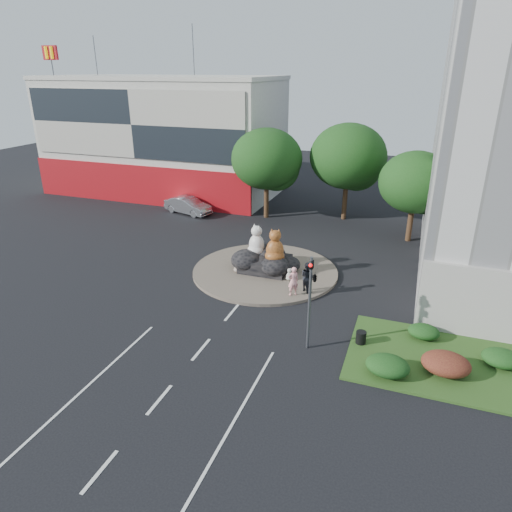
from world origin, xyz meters
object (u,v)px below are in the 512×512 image
at_px(kitten_white, 289,274).
at_px(pedestrian_pink, 293,281).
at_px(kitten_calico, 237,265).
at_px(litter_bin, 361,337).
at_px(cat_white, 257,240).
at_px(pedestrian_dark, 307,277).
at_px(parked_car, 188,205).
at_px(cat_tabby, 275,245).

xyz_separation_m(kitten_white, pedestrian_pink, (0.81, -2.01, 0.51)).
bearing_deg(kitten_calico, litter_bin, 9.89).
distance_m(cat_white, kitten_white, 3.47).
bearing_deg(kitten_white, pedestrian_pink, -115.89).
height_order(cat_white, kitten_calico, cat_white).
height_order(pedestrian_dark, litter_bin, pedestrian_dark).
height_order(pedestrian_dark, parked_car, pedestrian_dark).
height_order(cat_tabby, kitten_calico, cat_tabby).
relative_size(cat_tabby, litter_bin, 3.51).
bearing_deg(kitten_calico, pedestrian_dark, 29.47).
height_order(kitten_white, litter_bin, kitten_white).
height_order(cat_tabby, pedestrian_pink, cat_tabby).
height_order(kitten_calico, litter_bin, kitten_calico).
bearing_deg(cat_white, pedestrian_pink, -16.36).
bearing_deg(kitten_calico, parked_car, 172.90).
distance_m(kitten_calico, litter_bin, 10.87).
relative_size(cat_white, litter_bin, 3.40).
distance_m(cat_white, parked_car, 14.87).
bearing_deg(pedestrian_dark, litter_bin, 170.38).
bearing_deg(pedestrian_pink, litter_bin, 103.71).
relative_size(pedestrian_pink, pedestrian_dark, 0.97).
bearing_deg(pedestrian_dark, cat_tabby, 4.95).
bearing_deg(pedestrian_dark, kitten_calico, 26.82).
distance_m(parked_car, litter_bin, 25.73).
bearing_deg(cat_tabby, kitten_calico, -179.21).
height_order(parked_car, litter_bin, parked_car).
xyz_separation_m(cat_white, litter_bin, (8.26, -7.17, -1.76)).
height_order(kitten_calico, kitten_white, kitten_calico).
relative_size(parked_car, litter_bin, 7.54).
height_order(kitten_calico, pedestrian_dark, pedestrian_dark).
relative_size(pedestrian_dark, parked_car, 0.39).
height_order(cat_tabby, kitten_white, cat_tabby).
bearing_deg(litter_bin, pedestrian_dark, 130.68).
bearing_deg(litter_bin, cat_white, 139.05).
relative_size(cat_tabby, kitten_white, 2.69).
bearing_deg(litter_bin, cat_tabby, 135.79).
bearing_deg(parked_car, cat_tabby, -116.72).
height_order(cat_tabby, litter_bin, cat_tabby).
xyz_separation_m(cat_tabby, kitten_white, (1.25, -0.72, -1.62)).
relative_size(cat_white, kitten_white, 2.60).
xyz_separation_m(parked_car, litter_bin, (19.01, -17.34, -0.36)).
bearing_deg(cat_tabby, pedestrian_dark, -50.30).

